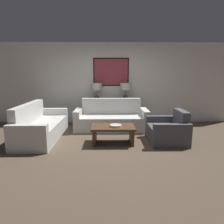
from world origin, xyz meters
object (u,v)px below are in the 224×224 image
(decorative_bowl, at_px, (116,126))
(coffee_table, at_px, (113,131))
(couch_by_back_wall, at_px, (111,119))
(console_table, at_px, (111,112))
(armchair_near_back_wall, at_px, (168,131))
(table_lamp_right, at_px, (126,88))
(couch_by_side, at_px, (41,127))
(table_lamp_left, at_px, (97,88))

(decorative_bowl, bearing_deg, coffee_table, 148.21)
(couch_by_back_wall, height_order, coffee_table, couch_by_back_wall)
(console_table, bearing_deg, armchair_near_back_wall, -53.00)
(coffee_table, xyz_separation_m, armchair_near_back_wall, (1.35, 0.10, -0.04))
(table_lamp_right, relative_size, couch_by_side, 0.26)
(table_lamp_right, bearing_deg, armchair_near_back_wall, -63.64)
(table_lamp_right, xyz_separation_m, coffee_table, (-0.45, -1.93, -0.88))
(table_lamp_left, xyz_separation_m, decorative_bowl, (0.56, -1.97, -0.73))
(couch_by_side, bearing_deg, coffee_table, -13.06)
(table_lamp_left, bearing_deg, console_table, 0.00)
(table_lamp_left, height_order, couch_by_back_wall, table_lamp_left)
(coffee_table, height_order, decorative_bowl, decorative_bowl)
(couch_by_side, xyz_separation_m, armchair_near_back_wall, (3.22, -0.34, -0.03))
(couch_by_side, height_order, coffee_table, couch_by_side)
(table_lamp_left, bearing_deg, armchair_near_back_wall, -44.67)
(table_lamp_left, height_order, coffee_table, table_lamp_left)
(console_table, height_order, coffee_table, console_table)
(console_table, distance_m, couch_by_side, 2.38)
(console_table, height_order, table_lamp_left, table_lamp_left)
(table_lamp_left, bearing_deg, table_lamp_right, 0.00)
(couch_by_back_wall, distance_m, armchair_near_back_wall, 1.80)
(table_lamp_left, relative_size, armchair_near_back_wall, 0.57)
(coffee_table, bearing_deg, table_lamp_right, 76.95)
(coffee_table, bearing_deg, decorative_bowl, -31.79)
(console_table, relative_size, coffee_table, 1.39)
(decorative_bowl, relative_size, armchair_near_back_wall, 0.28)
(coffee_table, relative_size, armchair_near_back_wall, 1.02)
(armchair_near_back_wall, bearing_deg, table_lamp_right, 116.36)
(decorative_bowl, bearing_deg, console_table, 92.56)
(table_lamp_left, distance_m, table_lamp_right, 0.94)
(couch_by_back_wall, bearing_deg, decorative_bowl, -86.11)
(coffee_table, distance_m, armchair_near_back_wall, 1.36)
(coffee_table, relative_size, decorative_bowl, 3.66)
(table_lamp_left, relative_size, table_lamp_right, 1.00)
(couch_by_back_wall, relative_size, coffee_table, 2.11)
(console_table, relative_size, couch_by_back_wall, 0.66)
(console_table, distance_m, decorative_bowl, 1.97)
(table_lamp_left, xyz_separation_m, table_lamp_right, (0.94, 0.00, 0.00))
(table_lamp_left, height_order, couch_by_side, table_lamp_left)
(armchair_near_back_wall, bearing_deg, console_table, 127.00)
(coffee_table, xyz_separation_m, decorative_bowl, (0.06, -0.04, 0.14))
(couch_by_back_wall, relative_size, couch_by_side, 1.00)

